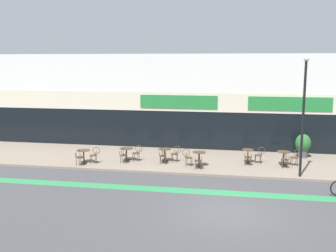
# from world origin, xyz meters

# --- Properties ---
(ground_plane) EXTENTS (120.00, 120.00, 0.00)m
(ground_plane) POSITION_xyz_m (0.00, 0.00, 0.00)
(ground_plane) COLOR #424244
(sidewalk_slab) EXTENTS (40.00, 5.50, 0.12)m
(sidewalk_slab) POSITION_xyz_m (0.00, 7.25, 0.06)
(sidewalk_slab) COLOR gray
(sidewalk_slab) RESTS_ON ground
(storefront_facade) EXTENTS (40.00, 4.06, 6.11)m
(storefront_facade) POSITION_xyz_m (0.00, 11.97, 3.04)
(storefront_facade) COLOR silver
(storefront_facade) RESTS_ON ground
(bike_lane_stripe) EXTENTS (36.00, 0.70, 0.01)m
(bike_lane_stripe) POSITION_xyz_m (0.00, 2.14, 0.00)
(bike_lane_stripe) COLOR #2D844C
(bike_lane_stripe) RESTS_ON ground
(bistro_table_0) EXTENTS (0.71, 0.71, 0.71)m
(bistro_table_0) POSITION_xyz_m (-7.98, 5.53, 0.63)
(bistro_table_0) COLOR black
(bistro_table_0) RESTS_ON sidewalk_slab
(bistro_table_1) EXTENTS (0.76, 0.76, 0.71)m
(bistro_table_1) POSITION_xyz_m (-5.80, 6.43, 0.63)
(bistro_table_1) COLOR black
(bistro_table_1) RESTS_ON sidewalk_slab
(bistro_table_2) EXTENTS (0.72, 0.72, 0.70)m
(bistro_table_2) POSITION_xyz_m (-3.64, 6.64, 0.63)
(bistro_table_2) COLOR black
(bistro_table_2) RESTS_ON sidewalk_slab
(bistro_table_3) EXTENTS (0.71, 0.71, 0.77)m
(bistro_table_3) POSITION_xyz_m (-1.64, 5.92, 0.67)
(bistro_table_3) COLOR black
(bistro_table_3) RESTS_ON sidewalk_slab
(bistro_table_4) EXTENTS (0.65, 0.65, 0.74)m
(bistro_table_4) POSITION_xyz_m (0.94, 7.13, 0.64)
(bistro_table_4) COLOR black
(bistro_table_4) RESTS_ON sidewalk_slab
(bistro_table_5) EXTENTS (0.73, 0.73, 0.75)m
(bistro_table_5) POSITION_xyz_m (2.83, 6.93, 0.66)
(bistro_table_5) COLOR black
(bistro_table_5) RESTS_ON sidewalk_slab
(cafe_chair_0_near) EXTENTS (0.45, 0.60, 0.90)m
(cafe_chair_0_near) POSITION_xyz_m (-7.99, 4.91, 0.64)
(cafe_chair_0_near) COLOR #4C3823
(cafe_chair_0_near) RESTS_ON sidewalk_slab
(cafe_chair_0_side) EXTENTS (0.60, 0.45, 0.90)m
(cafe_chair_0_side) POSITION_xyz_m (-7.35, 5.54, 0.64)
(cafe_chair_0_side) COLOR #4C3823
(cafe_chair_0_side) RESTS_ON sidewalk_slab
(cafe_chair_1_near) EXTENTS (0.41, 0.58, 0.90)m
(cafe_chair_1_near) POSITION_xyz_m (-5.80, 5.81, 0.64)
(cafe_chair_1_near) COLOR #4C3823
(cafe_chair_1_near) RESTS_ON sidewalk_slab
(cafe_chair_1_side) EXTENTS (0.58, 0.41, 0.90)m
(cafe_chair_1_side) POSITION_xyz_m (-5.17, 6.43, 0.64)
(cafe_chair_1_side) COLOR #4C3823
(cafe_chair_1_side) RESTS_ON sidewalk_slab
(cafe_chair_2_near) EXTENTS (0.43, 0.59, 0.90)m
(cafe_chair_2_near) POSITION_xyz_m (-3.63, 6.01, 0.64)
(cafe_chair_2_near) COLOR #4C3823
(cafe_chair_2_near) RESTS_ON sidewalk_slab
(cafe_chair_2_side) EXTENTS (0.59, 0.44, 0.90)m
(cafe_chair_2_side) POSITION_xyz_m (-3.01, 6.63, 0.64)
(cafe_chair_2_side) COLOR #4C3823
(cafe_chair_2_side) RESTS_ON sidewalk_slab
(cafe_chair_3_near) EXTENTS (0.45, 0.60, 0.90)m
(cafe_chair_3_near) POSITION_xyz_m (-1.63, 5.29, 0.64)
(cafe_chair_3_near) COLOR #4C3823
(cafe_chair_3_near) RESTS_ON sidewalk_slab
(cafe_chair_3_side) EXTENTS (0.59, 0.44, 0.90)m
(cafe_chair_3_side) POSITION_xyz_m (-2.26, 5.93, 0.64)
(cafe_chair_3_side) COLOR #4C3823
(cafe_chair_3_side) RESTS_ON sidewalk_slab
(cafe_chair_4_near) EXTENTS (0.43, 0.59, 0.90)m
(cafe_chair_4_near) POSITION_xyz_m (0.93, 6.51, 0.64)
(cafe_chair_4_near) COLOR #4C3823
(cafe_chair_4_near) RESTS_ON sidewalk_slab
(cafe_chair_4_side) EXTENTS (0.59, 0.43, 0.90)m
(cafe_chair_4_side) POSITION_xyz_m (1.56, 7.14, 0.64)
(cafe_chair_4_side) COLOR #4C3823
(cafe_chair_4_side) RESTS_ON sidewalk_slab
(cafe_chair_5_near) EXTENTS (0.44, 0.59, 0.90)m
(cafe_chair_5_near) POSITION_xyz_m (2.83, 6.31, 0.64)
(cafe_chair_5_near) COLOR #4C3823
(cafe_chair_5_near) RESTS_ON sidewalk_slab
(cafe_chair_5_side) EXTENTS (0.60, 0.45, 0.90)m
(cafe_chair_5_side) POSITION_xyz_m (3.45, 6.95, 0.64)
(cafe_chair_5_side) COLOR #4C3823
(cafe_chair_5_side) RESTS_ON sidewalk_slab
(planter_pot) EXTENTS (0.88, 0.88, 1.37)m
(planter_pot) POSITION_xyz_m (4.12, 8.94, 0.87)
(planter_pot) COLOR #4C4C51
(planter_pot) RESTS_ON sidewalk_slab
(lamp_post) EXTENTS (0.26, 0.26, 5.78)m
(lamp_post) POSITION_xyz_m (3.38, 4.90, 3.42)
(lamp_post) COLOR black
(lamp_post) RESTS_ON sidewalk_slab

